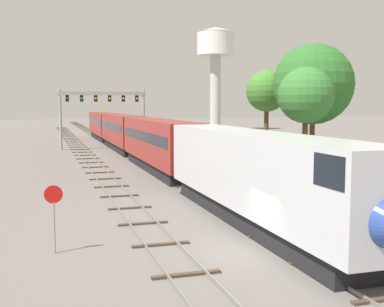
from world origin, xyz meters
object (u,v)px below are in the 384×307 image
at_px(stop_sign, 54,209).
at_px(trackside_tree_right, 306,96).
at_px(trackside_tree_mid, 267,92).
at_px(passenger_train, 136,136).
at_px(signal_gantry, 103,105).
at_px(water_tower, 216,51).
at_px(trackside_tree_left, 313,84).

distance_m(stop_sign, trackside_tree_right, 33.10).
height_order(trackside_tree_mid, trackside_tree_right, trackside_tree_mid).
xyz_separation_m(passenger_train, trackside_tree_right, (14.32, -13.38, 4.47)).
bearing_deg(signal_gantry, water_tower, 53.29).
bearing_deg(stop_sign, trackside_tree_mid, 52.45).
bearing_deg(trackside_tree_right, water_tower, 77.39).
bearing_deg(passenger_train, stop_sign, -105.85).
xyz_separation_m(signal_gantry, stop_sign, (-7.75, -48.06, -4.29)).
distance_m(signal_gantry, stop_sign, 48.87).
bearing_deg(trackside_tree_left, passenger_train, 150.92).
bearing_deg(stop_sign, trackside_tree_right, 41.91).
relative_size(passenger_train, trackside_tree_right, 8.87).
height_order(signal_gantry, trackside_tree_right, trackside_tree_right).
relative_size(trackside_tree_left, trackside_tree_mid, 1.22).
bearing_deg(trackside_tree_mid, trackside_tree_right, -96.80).
xyz_separation_m(passenger_train, signal_gantry, (-2.25, 12.84, 3.55)).
bearing_deg(trackside_tree_right, passenger_train, 136.94).
height_order(passenger_train, stop_sign, passenger_train).
bearing_deg(trackside_tree_mid, signal_gantry, 140.85).
bearing_deg(stop_sign, trackside_tree_left, 43.09).
bearing_deg(signal_gantry, trackside_tree_right, -57.71).
distance_m(stop_sign, trackside_tree_mid, 42.59).
relative_size(passenger_train, signal_gantry, 7.24).
height_order(signal_gantry, trackside_tree_left, trackside_tree_left).
bearing_deg(stop_sign, water_tower, 66.38).
bearing_deg(trackside_tree_right, trackside_tree_left, 51.10).
xyz_separation_m(passenger_train, trackside_tree_mid, (15.71, -1.78, 5.17)).
height_order(trackside_tree_left, trackside_tree_mid, trackside_tree_left).
bearing_deg(trackside_tree_left, water_tower, 79.22).
xyz_separation_m(passenger_train, trackside_tree_left, (17.34, -9.64, 5.76)).
distance_m(trackside_tree_left, trackside_tree_right, 4.98).
relative_size(trackside_tree_mid, trackside_tree_right, 1.05).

